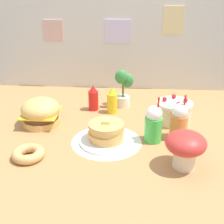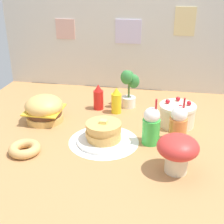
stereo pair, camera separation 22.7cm
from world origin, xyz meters
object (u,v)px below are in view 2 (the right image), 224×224
Objects in this scene: potted_plant at (129,87)px; mustard_bottle at (116,101)px; burger at (44,109)px; pancake_stack at (104,133)px; cream_soda_cup at (151,126)px; ketchup_bottle at (98,98)px; donut_pink_glaze at (25,149)px; orange_float_cup at (178,125)px; layer_cake at (177,115)px; mushroom_stool at (178,150)px.

mustard_bottle is at bearing -120.22° from potted_plant.
pancake_stack is (0.54, -0.25, -0.04)m from burger.
cream_soda_cup is (0.33, 0.04, 0.07)m from pancake_stack.
donut_pink_glaze is (-0.32, -0.80, -0.07)m from ketchup_bottle.
orange_float_cup is (0.51, 0.10, 0.07)m from pancake_stack.
donut_pink_glaze is at bearing -123.01° from mustard_bottle.
potted_plant is at bearing 59.78° from mustard_bottle.
burger is at bearing 155.31° from pancake_stack.
mustard_bottle reaches higher than layer_cake.
burger is at bearing -146.71° from potted_plant.
mustard_bottle is at bearing 89.59° from pancake_stack.
potted_plant reaches higher than donut_pink_glaze.
layer_cake is at bearing 35.55° from pancake_stack.
orange_float_cup is at bearing -34.38° from ketchup_bottle.
pancake_stack is at bearing -169.23° from orange_float_cup.
burger is 0.88× the size of orange_float_cup.
burger reaches higher than layer_cake.
ketchup_bottle reaches higher than pancake_stack.
ketchup_bottle is at bearing 39.71° from burger.
pancake_stack is at bearing -97.88° from potted_plant.
layer_cake is at bearing -16.09° from ketchup_bottle.
mushroom_stool is at bearing -90.75° from layer_cake.
orange_float_cup reaches higher than mushroom_stool.
orange_float_cup is (0.67, -0.46, 0.03)m from ketchup_bottle.
mustard_bottle is 0.19m from potted_plant.
potted_plant is (-0.42, 0.29, 0.10)m from layer_cake.
burger is 0.60m from mustard_bottle.
orange_float_cup is at bearing 16.58° from cream_soda_cup.
burger is 0.78× the size of pancake_stack.
cream_soda_cup is (0.86, -0.20, 0.03)m from burger.
mustard_bottle is at bearing 25.87° from burger.
potted_plant is (0.63, 0.41, 0.08)m from burger.
pancake_stack is 1.70× the size of mustard_bottle.
layer_cake is at bearing -16.03° from mustard_bottle.
cream_soda_cup is at bearing -55.31° from mustard_bottle.
mushroom_stool reaches higher than layer_cake.
potted_plant is at bearing 33.29° from burger.
layer_cake is at bearing 60.43° from cream_soda_cup.
cream_soda_cup is at bearing -46.46° from ketchup_bottle.
burger is 0.87× the size of potted_plant.
cream_soda_cup is at bearing 7.39° from pancake_stack.
mustard_bottle reaches higher than burger.
potted_plant is 1.02m from mushroom_stool.
mustard_bottle is (0.17, -0.05, 0.00)m from ketchup_bottle.
mustard_bottle is at bearing 56.99° from donut_pink_glaze.
mushroom_stool is (0.98, -0.03, 0.11)m from donut_pink_glaze.
potted_plant is at bearing 110.88° from cream_soda_cup.
layer_cake is 0.37m from cream_soda_cup.
potted_plant is (0.09, 0.66, 0.12)m from pancake_stack.
ketchup_bottle is at bearing -158.16° from potted_plant.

